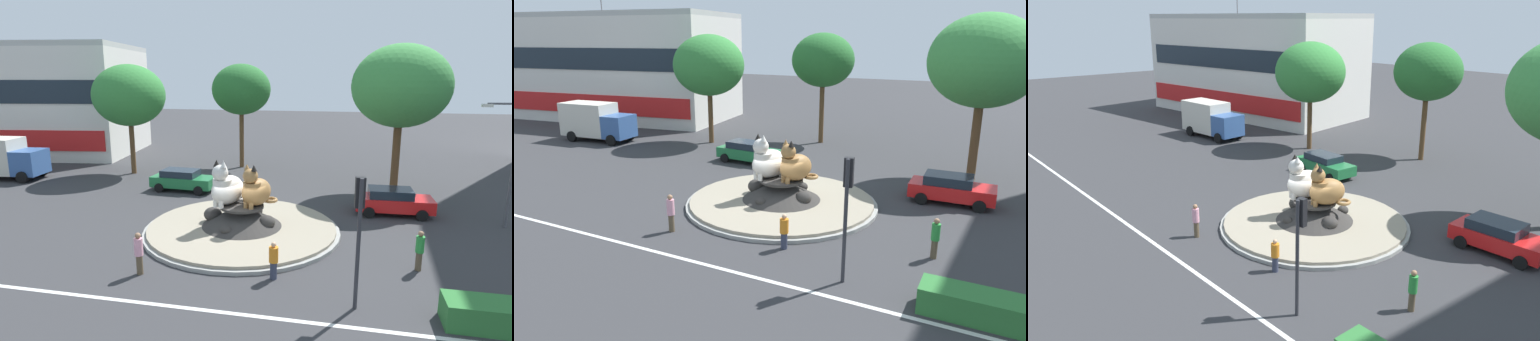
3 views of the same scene
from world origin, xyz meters
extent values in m
plane|color=#333335|center=(0.00, 0.00, 0.00)|extent=(160.00, 160.00, 0.00)
cube|color=silver|center=(0.00, -7.53, 0.00)|extent=(112.00, 0.20, 0.01)
cylinder|color=gray|center=(0.00, 0.00, 0.09)|extent=(10.06, 10.06, 0.18)
cylinder|color=gray|center=(0.00, 0.00, 0.25)|extent=(9.66, 9.66, 0.14)
cone|color=#33302D|center=(0.00, 0.00, 0.87)|extent=(4.14, 4.14, 1.09)
cylinder|color=#33302D|center=(0.00, 0.00, 1.35)|extent=(2.28, 2.28, 0.12)
ellipsoid|color=#33302D|center=(1.36, -0.24, 0.67)|extent=(0.87, 0.83, 0.69)
ellipsoid|color=#33302D|center=(0.46, 1.75, 0.57)|extent=(0.61, 0.62, 0.49)
ellipsoid|color=#33302D|center=(-1.63, 0.25, 0.71)|extent=(0.98, 0.91, 0.78)
ellipsoid|color=#33302D|center=(-0.43, -1.51, 0.56)|extent=(0.59, 0.45, 0.47)
ellipsoid|color=silver|center=(-0.75, 0.06, 2.16)|extent=(2.03, 2.42, 1.50)
cylinder|color=silver|center=(-0.91, -0.32, 2.33)|extent=(1.29, 1.29, 0.94)
sphere|color=silver|center=(-0.97, -0.46, 3.15)|extent=(0.83, 0.83, 0.83)
torus|color=silver|center=(-0.10, 0.70, 1.56)|extent=(0.89, 0.89, 0.19)
cone|color=silver|center=(-0.77, -0.55, 3.63)|extent=(0.44, 0.44, 0.34)
cone|color=black|center=(-1.18, -0.36, 3.63)|extent=(0.44, 0.44, 0.34)
cylinder|color=silver|center=(-0.89, -0.70, 1.60)|extent=(0.26, 0.26, 0.38)
cylinder|color=silver|center=(-1.21, -0.56, 1.60)|extent=(0.26, 0.26, 0.38)
ellipsoid|color=#9E703D|center=(0.75, 0.15, 2.11)|extent=(1.88, 2.24, 1.39)
cylinder|color=#9E703D|center=(0.60, -0.20, 2.26)|extent=(1.19, 1.19, 0.87)
sphere|color=#9E703D|center=(0.54, -0.33, 3.03)|extent=(0.77, 0.77, 0.77)
torus|color=#9E703D|center=(1.35, 0.74, 1.55)|extent=(1.13, 1.13, 0.17)
cone|color=black|center=(0.73, -0.41, 3.47)|extent=(0.41, 0.41, 0.31)
cone|color=#9E703D|center=(0.35, -0.24, 3.47)|extent=(0.41, 0.41, 0.31)
cylinder|color=#9E703D|center=(0.62, -0.55, 1.59)|extent=(0.24, 0.24, 0.35)
cylinder|color=#9E703D|center=(0.33, -0.42, 1.59)|extent=(0.24, 0.24, 0.35)
cylinder|color=#2D2D33|center=(5.57, -6.34, 2.31)|extent=(0.14, 0.14, 4.62)
cube|color=black|center=(5.54, -6.12, 4.09)|extent=(0.35, 0.28, 1.05)
sphere|color=red|center=(5.54, -6.05, 4.41)|extent=(0.18, 0.18, 0.18)
sphere|color=#392706|center=(5.54, -6.05, 4.09)|extent=(0.18, 0.18, 0.18)
sphere|color=black|center=(5.54, -6.05, 3.78)|extent=(0.18, 0.18, 0.18)
cube|color=silver|center=(-28.48, 18.25, 5.28)|extent=(25.21, 14.57, 10.55)
cube|color=red|center=(-27.70, 12.52, 2.11)|extent=(22.73, 3.22, 1.90)
cube|color=#19232D|center=(-27.70, 12.54, 6.54)|extent=(21.78, 3.05, 2.11)
cube|color=#B2B2AD|center=(-28.48, 18.25, 10.80)|extent=(25.21, 14.57, 0.50)
cube|color=#2D7033|center=(10.88, -6.64, 0.45)|extent=(5.14, 1.20, 0.90)
cylinder|color=brown|center=(8.53, 9.34, 2.34)|extent=(0.52, 0.52, 4.69)
ellipsoid|color=#3D8E42|center=(8.53, 9.34, 7.25)|extent=(6.41, 6.41, 5.45)
cylinder|color=brown|center=(-3.76, 15.34, 2.39)|extent=(0.39, 0.39, 4.78)
ellipsoid|color=#286B2D|center=(-3.76, 15.34, 6.81)|extent=(5.07, 5.07, 4.31)
cylinder|color=brown|center=(-11.98, 11.08, 2.05)|extent=(0.40, 0.40, 4.10)
ellipsoid|color=#337F38|center=(-11.98, 11.08, 6.41)|extent=(5.76, 5.76, 4.89)
cylinder|color=brown|center=(8.20, -2.84, 0.40)|extent=(0.25, 0.25, 0.79)
cylinder|color=#288C38|center=(8.20, -2.84, 1.14)|extent=(0.34, 0.34, 0.69)
sphere|color=#936B4C|center=(8.20, -2.84, 1.60)|extent=(0.23, 0.23, 0.23)
cylinder|color=brown|center=(-2.89, -5.52, 0.41)|extent=(0.26, 0.26, 0.82)
cylinder|color=pink|center=(-2.89, -5.52, 1.18)|extent=(0.35, 0.35, 0.72)
sphere|color=#936B4C|center=(-2.89, -5.52, 1.66)|extent=(0.24, 0.24, 0.24)
cylinder|color=#33384C|center=(2.46, -4.79, 0.36)|extent=(0.28, 0.28, 0.71)
cylinder|color=orange|center=(2.46, -4.79, 1.03)|extent=(0.37, 0.37, 0.62)
sphere|color=tan|center=(2.46, -4.79, 1.44)|extent=(0.21, 0.21, 0.21)
cube|color=#1E6B38|center=(-5.88, 6.82, 0.67)|extent=(4.55, 2.05, 0.71)
cube|color=#19232D|center=(-6.10, 6.83, 1.26)|extent=(2.58, 1.71, 0.47)
cylinder|color=black|center=(-4.36, 7.61, 0.32)|extent=(0.65, 0.26, 0.64)
cylinder|color=black|center=(-4.47, 5.84, 0.32)|extent=(0.65, 0.26, 0.64)
cylinder|color=black|center=(-7.29, 7.79, 0.32)|extent=(0.65, 0.26, 0.64)
cylinder|color=black|center=(-7.40, 6.02, 0.32)|extent=(0.65, 0.26, 0.64)
cube|color=red|center=(7.99, 4.42, 0.68)|extent=(4.37, 1.96, 0.73)
cube|color=#19232D|center=(7.77, 4.41, 1.30)|extent=(2.46, 1.69, 0.49)
cylinder|color=black|center=(9.39, 5.37, 0.32)|extent=(0.65, 0.24, 0.64)
cylinder|color=black|center=(9.44, 3.53, 0.32)|extent=(0.65, 0.24, 0.64)
cylinder|color=black|center=(6.53, 5.30, 0.32)|extent=(0.65, 0.24, 0.64)
cylinder|color=black|center=(6.58, 3.46, 0.32)|extent=(0.65, 0.24, 0.64)
cube|color=#335693|center=(-18.76, 7.45, 1.40)|extent=(2.10, 2.53, 1.89)
cube|color=beige|center=(-21.91, 7.18, 1.84)|extent=(4.62, 2.74, 2.77)
cylinder|color=black|center=(-18.80, 8.64, 0.45)|extent=(0.92, 0.38, 0.90)
cylinder|color=black|center=(-18.59, 6.27, 0.45)|extent=(0.92, 0.38, 0.90)
cylinder|color=black|center=(-22.96, 8.27, 0.45)|extent=(0.92, 0.38, 0.90)
cylinder|color=black|center=(-22.76, 5.91, 0.45)|extent=(0.92, 0.38, 0.90)
camera|label=1|loc=(4.87, -19.58, 7.77)|focal=28.87mm
camera|label=2|loc=(10.22, -21.11, 8.55)|focal=32.82mm
camera|label=3|loc=(17.44, -17.28, 10.71)|focal=34.73mm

